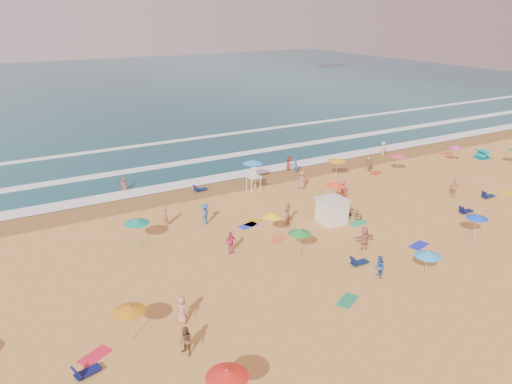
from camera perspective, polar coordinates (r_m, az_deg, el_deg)
ground at (r=42.28m, az=7.40°, el=-3.71°), size 220.00×220.00×0.00m
ocean at (r=118.22m, az=-18.17°, el=11.05°), size 220.00×140.00×0.18m
wet_sand at (r=52.03m, az=-0.84°, el=1.16°), size 220.00×220.00×0.00m
surf_foam at (r=59.51m, az=-4.96°, el=3.67°), size 200.00×18.70×0.05m
cabana at (r=42.46m, az=8.68°, el=-2.20°), size 2.00×2.00×2.00m
cabana_roof at (r=42.07m, az=8.76°, el=-0.86°), size 2.20×2.20×0.12m
bicycle at (r=43.59m, az=10.86°, el=-2.49°), size 1.60×1.76×0.93m
lifeguard_stand at (r=49.01m, az=-0.29°, el=1.22°), size 1.20×1.20×2.10m
beach_umbrellas at (r=41.06m, az=7.30°, el=-1.29°), size 57.68×29.19×0.73m
loungers at (r=44.57m, az=15.62°, el=-2.79°), size 50.57×22.29×0.34m
towels at (r=43.41m, az=10.75°, el=-3.22°), size 49.06×21.23×0.03m
popup_tents at (r=59.42m, az=27.06°, el=1.94°), size 10.38×14.90×1.20m
beachgoers at (r=45.31m, az=5.78°, el=-0.79°), size 36.39×27.22×2.15m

